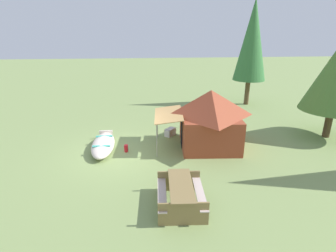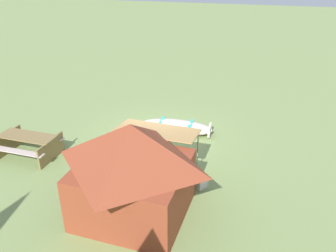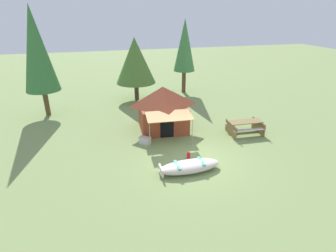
# 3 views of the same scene
# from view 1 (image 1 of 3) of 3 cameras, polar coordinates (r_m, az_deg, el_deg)

# --- Properties ---
(ground_plane) EXTENTS (80.00, 80.00, 0.00)m
(ground_plane) POSITION_cam_1_polar(r_m,az_deg,el_deg) (12.28, -9.38, -5.68)
(ground_plane) COLOR #7C9354
(beached_rowboat) EXTENTS (2.87, 1.05, 0.46)m
(beached_rowboat) POSITION_cam_1_polar(r_m,az_deg,el_deg) (12.77, -13.28, -3.75)
(beached_rowboat) COLOR beige
(beached_rowboat) RESTS_ON ground_plane
(canvas_cabin_tent) EXTENTS (3.09, 4.01, 2.64)m
(canvas_cabin_tent) POSITION_cam_1_polar(r_m,az_deg,el_deg) (12.54, 8.63, 1.68)
(canvas_cabin_tent) COLOR #953F26
(canvas_cabin_tent) RESTS_ON ground_plane
(picnic_table) EXTENTS (2.01, 1.51, 0.77)m
(picnic_table) POSITION_cam_1_polar(r_m,az_deg,el_deg) (8.61, 2.68, -13.57)
(picnic_table) COLOR olive
(picnic_table) RESTS_ON ground_plane
(cooler_box) EXTENTS (0.66, 0.63, 0.38)m
(cooler_box) POSITION_cam_1_polar(r_m,az_deg,el_deg) (14.00, 0.46, -1.27)
(cooler_box) COLOR silver
(cooler_box) RESTS_ON ground_plane
(fuel_can) EXTENTS (0.24, 0.24, 0.33)m
(fuel_can) POSITION_cam_1_polar(r_m,az_deg,el_deg) (12.37, -8.68, -4.59)
(fuel_can) COLOR red
(fuel_can) RESTS_ON ground_plane
(pine_tree_back_right) EXTENTS (2.20, 2.20, 7.08)m
(pine_tree_back_right) POSITION_cam_1_polar(r_m,az_deg,el_deg) (20.04, 17.05, 16.59)
(pine_tree_back_right) COLOR brown
(pine_tree_back_right) RESTS_ON ground_plane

